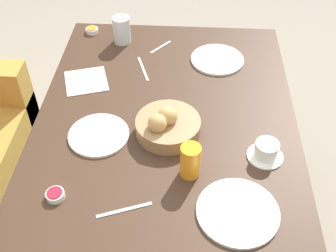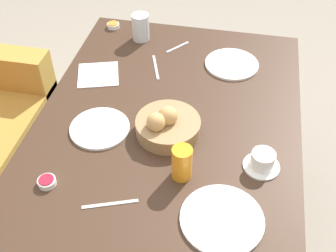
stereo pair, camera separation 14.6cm
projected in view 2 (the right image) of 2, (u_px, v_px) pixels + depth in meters
ground_plane at (167, 242)px, 2.04m from camera, size 10.00×10.00×0.00m
dining_table at (166, 146)px, 1.57m from camera, size 1.38×0.95×0.78m
bread_basket at (167, 125)px, 1.46m from camera, size 0.23×0.23×0.11m
plate_near_left at (222, 219)px, 1.22m from camera, size 0.25×0.25×0.01m
plate_near_right at (232, 64)px, 1.77m from camera, size 0.22×0.22×0.01m
plate_far_center at (100, 128)px, 1.49m from camera, size 0.21×0.21×0.01m
juice_glass at (182, 163)px, 1.30m from camera, size 0.06×0.06×0.12m
water_tumbler at (141, 27)px, 1.87m from camera, size 0.08×0.08×0.12m
coffee_cup at (262, 161)px, 1.35m from camera, size 0.12×0.12×0.06m
jam_bowl_berry at (47, 182)px, 1.31m from camera, size 0.06×0.06×0.02m
jam_bowl_honey at (113, 25)px, 1.98m from camera, size 0.06×0.06×0.02m
fork_silver at (156, 67)px, 1.76m from camera, size 0.16×0.07×0.00m
knife_silver at (110, 204)px, 1.26m from camera, size 0.07×0.16×0.00m
spoon_coffee at (178, 47)px, 1.87m from camera, size 0.11×0.09×0.00m
napkin at (98, 75)px, 1.72m from camera, size 0.20×0.20×0.00m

